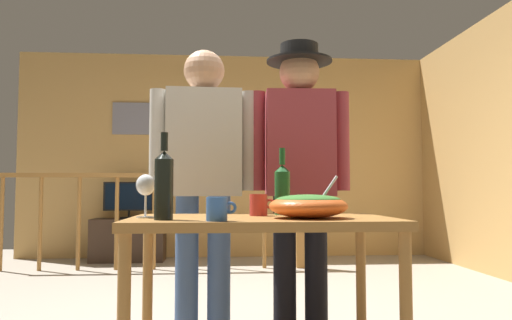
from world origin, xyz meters
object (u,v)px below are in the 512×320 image
Objects in this scene: framed_picture at (132,119)px; mug_blue at (217,209)px; person_standing_left at (204,168)px; serving_table at (261,238)px; salad_bowl at (308,205)px; person_standing_right at (300,162)px; stair_railing at (195,208)px; wine_bottle_dark at (164,184)px; tv_console at (129,240)px; flat_screen_tv at (129,197)px; mug_red at (259,205)px; wine_bottle_green at (282,188)px; wine_glass at (146,187)px.

framed_picture is 4.90m from mug_blue.
serving_table is at bearing 111.95° from person_standing_left.
person_standing_right is (0.08, 0.71, 0.22)m from salad_bowl.
wine_bottle_dark is (0.05, -3.60, 0.23)m from stair_railing.
tv_console is 3.71m from person_standing_left.
flat_screen_tv reaches higher than mug_blue.
flat_screen_tv is at bearing -62.70° from person_standing_right.
mug_blue is (0.22, -0.09, -0.10)m from wine_bottle_dark.
framed_picture reaches higher than mug_red.
framed_picture is at bearing 109.02° from salad_bowl.
framed_picture is at bearing 109.44° from wine_bottle_green.
mug_red is 0.07× the size of person_standing_right.
tv_console is 1.46× the size of flat_screen_tv.
tv_console is 0.54m from flat_screen_tv.
framed_picture is at bearing 132.78° from stair_railing.
wine_bottle_dark is at bearing -77.98° from tv_console.
wine_glass is 1.59× the size of mug_blue.
person_standing_left reaches higher than wine_glass.
salad_bowl is at bearing -76.88° from wine_bottle_green.
serving_table is 3.52× the size of wine_bottle_green.
mug_red is (0.41, 0.30, -0.10)m from wine_bottle_dark.
mug_red is (1.32, -3.97, 0.55)m from tv_console.
salad_bowl reaches higher than serving_table.
tv_console is 0.53× the size of person_standing_left.
salad_bowl reaches higher than mug_blue.
flat_screen_tv is at bearing -84.99° from framed_picture.
mug_blue is at bearing 64.25° from person_standing_right.
person_standing_right is at bearing -65.36° from tv_console.
framed_picture is 0.84× the size of flat_screen_tv.
person_standing_left is at bearing -74.14° from framed_picture.
person_standing_right reaches higher than salad_bowl.
wine_glass is (0.84, -4.40, -0.94)m from framed_picture.
person_standing_left is at bearing 114.42° from serving_table.
wine_bottle_dark is (0.91, -4.27, 0.65)m from tv_console.
framed_picture reaches higher than wine_bottle_green.
tv_console is at bearing 102.02° from wine_bottle_dark.
stair_railing is at bearing -88.72° from person_standing_left.
serving_table is 3.41× the size of salad_bowl.
person_standing_right is at bearing -75.30° from stair_railing.
wine_bottle_green is at bearing 59.88° from serving_table.
wine_bottle_dark is (-0.53, -0.39, 0.02)m from wine_bottle_green.
person_standing_right reaches higher than person_standing_left.
serving_table is 3.26× the size of wine_bottle_dark.
wine_bottle_dark is at bearing -77.89° from flat_screen_tv.
stair_railing is at bearing 90.79° from wine_bottle_dark.
mug_red reaches higher than tv_console.
mug_blue is at bearing -116.51° from mug_red.
wine_bottle_green reaches higher than flat_screen_tv.
serving_table is at bearing 153.67° from salad_bowl.
flat_screen_tv is 5.20× the size of mug_blue.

